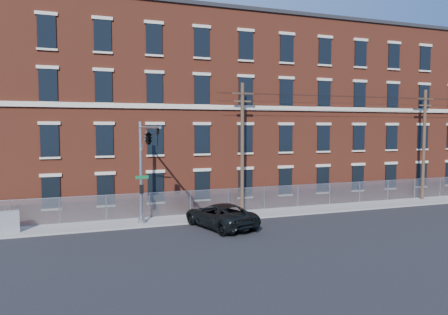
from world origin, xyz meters
TOP-DOWN VIEW (x-y plane):
  - ground at (0.00, 0.00)m, footprint 140.00×140.00m
  - sidewalk at (12.00, 5.00)m, footprint 65.00×3.00m
  - mill_building at (12.00, 13.93)m, footprint 55.30×14.32m
  - chain_link_fence at (12.00, 6.30)m, footprint 59.06×0.06m
  - traffic_signal_mast at (-6.00, 2.18)m, footprint 0.90×6.75m
  - utility_pole_near at (2.00, 5.60)m, footprint 1.80×0.28m
  - utility_pole_mid at (20.00, 5.60)m, footprint 1.80×0.28m
  - overhead_wires at (20.00, 5.60)m, footprint 40.00×0.62m
  - pickup_truck at (-1.17, 1.87)m, footprint 4.12×6.40m
  - utility_cabinet at (-14.23, 4.66)m, footprint 1.17×0.71m

SIDE VIEW (x-z plane):
  - ground at x=0.00m, z-range 0.00..0.00m
  - sidewalk at x=12.00m, z-range 0.00..0.12m
  - utility_cabinet at x=-14.23m, z-range 0.12..1.49m
  - pickup_truck at x=-1.17m, z-range 0.00..1.64m
  - chain_link_fence at x=12.00m, z-range 0.13..1.98m
  - utility_pole_near at x=2.00m, z-range 0.34..10.34m
  - utility_pole_mid at x=20.00m, z-range 0.34..10.34m
  - traffic_signal_mast at x=-6.00m, z-range 1.89..8.89m
  - mill_building at x=12.00m, z-range 0.00..16.30m
  - overhead_wires at x=20.00m, z-range 8.81..9.43m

